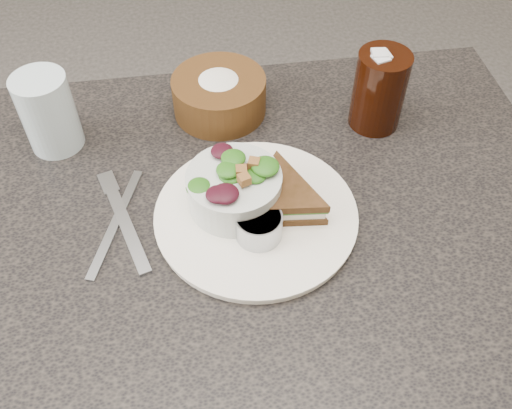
{
  "coord_description": "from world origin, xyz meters",
  "views": [
    {
      "loc": [
        -0.05,
        -0.53,
        1.39
      ],
      "look_at": [
        0.02,
        -0.01,
        0.78
      ],
      "focal_mm": 40.0,
      "sensor_mm": 36.0,
      "label": 1
    }
  ],
  "objects_px": {
    "bread_basket": "(219,90)",
    "water_glass": "(48,112)",
    "dinner_plate": "(256,215)",
    "cola_glass": "(380,87)",
    "sandwich": "(280,198)",
    "salad_bowl": "(234,184)",
    "dining_table": "(243,336)",
    "dressing_ramekin": "(259,226)"
  },
  "relations": [
    {
      "from": "water_glass",
      "to": "sandwich",
      "type": "bearing_deg",
      "value": -30.95
    },
    {
      "from": "dinner_plate",
      "to": "dressing_ramekin",
      "type": "height_order",
      "value": "dressing_ramekin"
    },
    {
      "from": "dining_table",
      "to": "bread_basket",
      "type": "distance_m",
      "value": 0.48
    },
    {
      "from": "dining_table",
      "to": "dressing_ramekin",
      "type": "distance_m",
      "value": 0.41
    },
    {
      "from": "salad_bowl",
      "to": "water_glass",
      "type": "relative_size",
      "value": 1.06
    },
    {
      "from": "dinner_plate",
      "to": "water_glass",
      "type": "relative_size",
      "value": 2.26
    },
    {
      "from": "dining_table",
      "to": "salad_bowl",
      "type": "bearing_deg",
      "value": 108.31
    },
    {
      "from": "dining_table",
      "to": "dressing_ramekin",
      "type": "xyz_separation_m",
      "value": [
        0.02,
        -0.05,
        0.41
      ]
    },
    {
      "from": "dining_table",
      "to": "cola_glass",
      "type": "distance_m",
      "value": 0.54
    },
    {
      "from": "bread_basket",
      "to": "sandwich",
      "type": "bearing_deg",
      "value": -75.64
    },
    {
      "from": "sandwich",
      "to": "salad_bowl",
      "type": "height_order",
      "value": "salad_bowl"
    },
    {
      "from": "dining_table",
      "to": "water_glass",
      "type": "distance_m",
      "value": 0.55
    },
    {
      "from": "sandwich",
      "to": "cola_glass",
      "type": "relative_size",
      "value": 1.05
    },
    {
      "from": "bread_basket",
      "to": "water_glass",
      "type": "xyz_separation_m",
      "value": [
        -0.27,
        -0.04,
        0.02
      ]
    },
    {
      "from": "dinner_plate",
      "to": "dressing_ramekin",
      "type": "distance_m",
      "value": 0.05
    },
    {
      "from": "salad_bowl",
      "to": "dining_table",
      "type": "bearing_deg",
      "value": -71.69
    },
    {
      "from": "sandwich",
      "to": "water_glass",
      "type": "distance_m",
      "value": 0.38
    },
    {
      "from": "dressing_ramekin",
      "to": "dining_table",
      "type": "bearing_deg",
      "value": 112.91
    },
    {
      "from": "cola_glass",
      "to": "dining_table",
      "type": "bearing_deg",
      "value": -146.05
    },
    {
      "from": "dressing_ramekin",
      "to": "sandwich",
      "type": "bearing_deg",
      "value": 50.62
    },
    {
      "from": "cola_glass",
      "to": "water_glass",
      "type": "bearing_deg",
      "value": 177.38
    },
    {
      "from": "water_glass",
      "to": "cola_glass",
      "type": "bearing_deg",
      "value": -2.62
    },
    {
      "from": "dinner_plate",
      "to": "sandwich",
      "type": "distance_m",
      "value": 0.04
    },
    {
      "from": "sandwich",
      "to": "dressing_ramekin",
      "type": "xyz_separation_m",
      "value": [
        -0.04,
        -0.05,
        -0.0
      ]
    },
    {
      "from": "sandwich",
      "to": "bread_basket",
      "type": "relative_size",
      "value": 0.96
    },
    {
      "from": "sandwich",
      "to": "bread_basket",
      "type": "distance_m",
      "value": 0.25
    },
    {
      "from": "cola_glass",
      "to": "water_glass",
      "type": "distance_m",
      "value": 0.52
    },
    {
      "from": "dining_table",
      "to": "water_glass",
      "type": "height_order",
      "value": "water_glass"
    },
    {
      "from": "sandwich",
      "to": "cola_glass",
      "type": "bearing_deg",
      "value": 48.04
    },
    {
      "from": "sandwich",
      "to": "salad_bowl",
      "type": "distance_m",
      "value": 0.07
    },
    {
      "from": "dining_table",
      "to": "cola_glass",
      "type": "xyz_separation_m",
      "value": [
        0.25,
        0.17,
        0.45
      ]
    },
    {
      "from": "water_glass",
      "to": "dining_table",
      "type": "bearing_deg",
      "value": -35.3
    },
    {
      "from": "salad_bowl",
      "to": "bread_basket",
      "type": "relative_size",
      "value": 0.86
    },
    {
      "from": "dinner_plate",
      "to": "bread_basket",
      "type": "height_order",
      "value": "bread_basket"
    },
    {
      "from": "salad_bowl",
      "to": "water_glass",
      "type": "bearing_deg",
      "value": 145.98
    },
    {
      "from": "bread_basket",
      "to": "cola_glass",
      "type": "xyz_separation_m",
      "value": [
        0.25,
        -0.07,
        0.03
      ]
    },
    {
      "from": "sandwich",
      "to": "salad_bowl",
      "type": "xyz_separation_m",
      "value": [
        -0.06,
        0.02,
        0.02
      ]
    },
    {
      "from": "dressing_ramekin",
      "to": "bread_basket",
      "type": "bearing_deg",
      "value": 94.84
    },
    {
      "from": "dressing_ramekin",
      "to": "bread_basket",
      "type": "xyz_separation_m",
      "value": [
        -0.02,
        0.28,
        0.01
      ]
    },
    {
      "from": "dinner_plate",
      "to": "cola_glass",
      "type": "bearing_deg",
      "value": 38.52
    },
    {
      "from": "dinner_plate",
      "to": "water_glass",
      "type": "xyz_separation_m",
      "value": [
        -0.29,
        0.2,
        0.06
      ]
    },
    {
      "from": "dining_table",
      "to": "bread_basket",
      "type": "relative_size",
      "value": 6.42
    }
  ]
}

